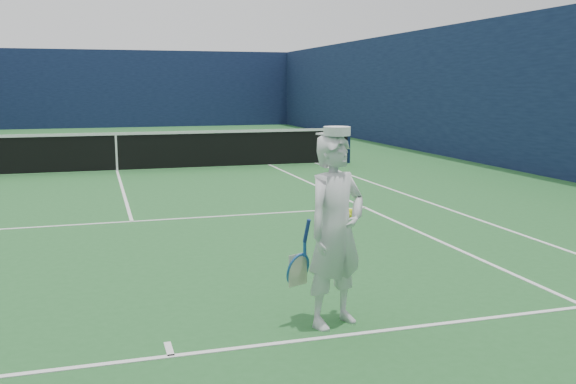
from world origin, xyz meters
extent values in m
plane|color=#24602B|center=(0.00, 0.00, 0.00)|extent=(80.00, 80.00, 0.00)
cube|color=white|center=(0.00, 11.88, 0.00)|extent=(11.03, 0.06, 0.01)
cube|color=white|center=(0.00, -11.88, 0.00)|extent=(11.03, 0.06, 0.01)
cube|color=white|center=(5.49, 0.00, 0.00)|extent=(0.06, 23.83, 0.01)
cube|color=white|center=(4.12, 0.00, 0.00)|extent=(0.06, 23.77, 0.01)
cube|color=white|center=(0.00, 6.40, 0.00)|extent=(8.23, 0.06, 0.01)
cube|color=white|center=(0.00, -6.40, 0.00)|extent=(8.23, 0.06, 0.01)
cube|color=white|center=(0.00, 0.00, 0.00)|extent=(0.06, 12.80, 0.01)
cube|color=white|center=(0.00, 11.73, 0.00)|extent=(0.06, 0.30, 0.01)
cube|color=white|center=(0.00, -11.73, 0.00)|extent=(0.06, 0.30, 0.01)
cube|color=#0F193A|center=(0.00, 18.00, 2.00)|extent=(20.12, 0.12, 4.00)
cube|color=#0F1A3A|center=(10.00, 0.00, 2.00)|extent=(0.12, 36.12, 4.00)
cylinder|color=#141E4C|center=(6.40, 0.00, 0.54)|extent=(0.09, 0.09, 1.07)
cube|color=black|center=(0.00, 0.00, 0.50)|extent=(12.79, 0.02, 0.92)
cube|color=white|center=(0.00, 0.00, 0.97)|extent=(12.79, 0.04, 0.07)
cube|color=white|center=(0.00, 0.00, 0.47)|extent=(0.05, 0.03, 0.94)
imported|color=silver|center=(1.54, -11.59, 0.89)|extent=(0.76, 0.64, 1.77)
cylinder|color=white|center=(1.54, -11.59, 1.79)|extent=(0.24, 0.24, 0.08)
cube|color=white|center=(1.49, -11.47, 1.76)|extent=(0.20, 0.16, 0.02)
cylinder|color=navy|center=(1.25, -11.63, 0.92)|extent=(0.07, 0.10, 0.22)
cube|color=#1C509A|center=(1.25, -11.57, 0.74)|extent=(0.03, 0.03, 0.14)
torus|color=#1C509A|center=(1.21, -11.52, 0.53)|extent=(0.31, 0.21, 0.29)
cube|color=beige|center=(1.21, -11.52, 0.53)|extent=(0.20, 0.09, 0.30)
sphere|color=yellow|center=(1.74, -11.40, 0.98)|extent=(0.07, 0.07, 0.07)
sphere|color=yellow|center=(1.78, -11.36, 1.01)|extent=(0.07, 0.07, 0.07)
camera|label=1|loc=(-0.52, -16.91, 2.20)|focal=40.00mm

